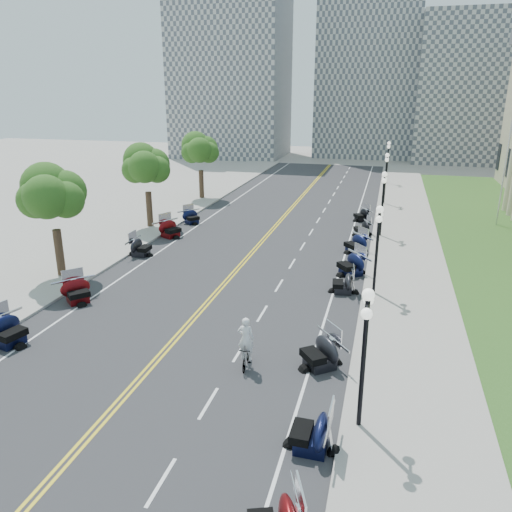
% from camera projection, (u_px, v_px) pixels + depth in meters
% --- Properties ---
extents(ground, '(160.00, 160.00, 0.00)m').
position_uv_depth(ground, '(204.00, 307.00, 26.37)').
color(ground, gray).
extents(road, '(16.00, 90.00, 0.01)m').
position_uv_depth(road, '(253.00, 251.00, 35.54)').
color(road, '#333335').
rests_on(road, ground).
extents(centerline_yellow_a, '(0.12, 90.00, 0.00)m').
position_uv_depth(centerline_yellow_a, '(252.00, 251.00, 35.56)').
color(centerline_yellow_a, yellow).
rests_on(centerline_yellow_a, road).
extents(centerline_yellow_b, '(0.12, 90.00, 0.00)m').
position_uv_depth(centerline_yellow_b, '(255.00, 251.00, 35.51)').
color(centerline_yellow_b, yellow).
rests_on(centerline_yellow_b, road).
extents(edge_line_north, '(0.12, 90.00, 0.00)m').
position_uv_depth(edge_line_north, '(344.00, 258.00, 33.97)').
color(edge_line_north, white).
rests_on(edge_line_north, road).
extents(edge_line_south, '(0.12, 90.00, 0.00)m').
position_uv_depth(edge_line_south, '(171.00, 244.00, 37.10)').
color(edge_line_south, white).
rests_on(edge_line_south, road).
extents(lane_dash_3, '(0.12, 2.00, 0.00)m').
position_uv_depth(lane_dash_3, '(161.00, 482.00, 14.59)').
color(lane_dash_3, white).
rests_on(lane_dash_3, road).
extents(lane_dash_4, '(0.12, 2.00, 0.00)m').
position_uv_depth(lane_dash_4, '(208.00, 403.00, 18.25)').
color(lane_dash_4, white).
rests_on(lane_dash_4, road).
extents(lane_dash_5, '(0.12, 2.00, 0.00)m').
position_uv_depth(lane_dash_5, '(240.00, 351.00, 21.92)').
color(lane_dash_5, white).
rests_on(lane_dash_5, road).
extents(lane_dash_6, '(0.12, 2.00, 0.00)m').
position_uv_depth(lane_dash_6, '(262.00, 313.00, 25.58)').
color(lane_dash_6, white).
rests_on(lane_dash_6, road).
extents(lane_dash_7, '(0.12, 2.00, 0.00)m').
position_uv_depth(lane_dash_7, '(279.00, 285.00, 29.25)').
color(lane_dash_7, white).
rests_on(lane_dash_7, road).
extents(lane_dash_8, '(0.12, 2.00, 0.00)m').
position_uv_depth(lane_dash_8, '(292.00, 264.00, 32.92)').
color(lane_dash_8, white).
rests_on(lane_dash_8, road).
extents(lane_dash_9, '(0.12, 2.00, 0.00)m').
position_uv_depth(lane_dash_9, '(303.00, 246.00, 36.58)').
color(lane_dash_9, white).
rests_on(lane_dash_9, road).
extents(lane_dash_10, '(0.12, 2.00, 0.00)m').
position_uv_depth(lane_dash_10, '(311.00, 232.00, 40.25)').
color(lane_dash_10, white).
rests_on(lane_dash_10, road).
extents(lane_dash_11, '(0.12, 2.00, 0.00)m').
position_uv_depth(lane_dash_11, '(318.00, 220.00, 43.92)').
color(lane_dash_11, white).
rests_on(lane_dash_11, road).
extents(lane_dash_12, '(0.12, 2.00, 0.00)m').
position_uv_depth(lane_dash_12, '(324.00, 210.00, 47.58)').
color(lane_dash_12, white).
rests_on(lane_dash_12, road).
extents(lane_dash_13, '(0.12, 2.00, 0.00)m').
position_uv_depth(lane_dash_13, '(329.00, 202.00, 51.25)').
color(lane_dash_13, white).
rests_on(lane_dash_13, road).
extents(lane_dash_14, '(0.12, 2.00, 0.00)m').
position_uv_depth(lane_dash_14, '(334.00, 194.00, 54.92)').
color(lane_dash_14, white).
rests_on(lane_dash_14, road).
extents(lane_dash_15, '(0.12, 2.00, 0.00)m').
position_uv_depth(lane_dash_15, '(338.00, 188.00, 58.58)').
color(lane_dash_15, white).
rests_on(lane_dash_15, road).
extents(lane_dash_16, '(0.12, 2.00, 0.00)m').
position_uv_depth(lane_dash_16, '(341.00, 182.00, 62.25)').
color(lane_dash_16, white).
rests_on(lane_dash_16, road).
extents(lane_dash_17, '(0.12, 2.00, 0.00)m').
position_uv_depth(lane_dash_17, '(344.00, 177.00, 65.91)').
color(lane_dash_17, white).
rests_on(lane_dash_17, road).
extents(lane_dash_18, '(0.12, 2.00, 0.00)m').
position_uv_depth(lane_dash_18, '(347.00, 172.00, 69.58)').
color(lane_dash_18, white).
rests_on(lane_dash_18, road).
extents(lane_dash_19, '(0.12, 2.00, 0.00)m').
position_uv_depth(lane_dash_19, '(349.00, 168.00, 73.25)').
color(lane_dash_19, white).
rests_on(lane_dash_19, road).
extents(sidewalk_north, '(5.00, 90.00, 0.15)m').
position_uv_depth(sidewalk_north, '(406.00, 263.00, 32.94)').
color(sidewalk_north, '#9E9991').
rests_on(sidewalk_north, ground).
extents(sidewalk_south, '(5.00, 90.00, 0.15)m').
position_uv_depth(sidewalk_south, '(121.00, 239.00, 38.09)').
color(sidewalk_south, '#9E9991').
rests_on(sidewalk_south, ground).
extents(lawn, '(9.00, 60.00, 0.10)m').
position_uv_depth(lawn, '(498.00, 238.00, 38.57)').
color(lawn, '#356023').
rests_on(lawn, ground).
extents(distant_block_a, '(18.00, 14.00, 26.00)m').
position_uv_depth(distant_block_a, '(231.00, 77.00, 83.50)').
color(distant_block_a, gray).
rests_on(distant_block_a, ground).
extents(distant_block_b, '(16.00, 12.00, 30.00)m').
position_uv_depth(distant_block_b, '(368.00, 64.00, 82.98)').
color(distant_block_b, gray).
rests_on(distant_block_b, ground).
extents(distant_block_c, '(20.00, 14.00, 22.00)m').
position_uv_depth(distant_block_c, '(484.00, 89.00, 77.08)').
color(distant_block_c, gray).
rests_on(distant_block_c, ground).
extents(street_lamp_1, '(0.50, 1.20, 4.90)m').
position_uv_depth(street_lamp_1, '(363.00, 360.00, 16.11)').
color(street_lamp_1, black).
rests_on(street_lamp_1, sidewalk_north).
extents(street_lamp_2, '(0.50, 1.20, 4.90)m').
position_uv_depth(street_lamp_2, '(377.00, 251.00, 27.11)').
color(street_lamp_2, black).
rests_on(street_lamp_2, sidewalk_north).
extents(street_lamp_3, '(0.50, 1.20, 4.90)m').
position_uv_depth(street_lamp_3, '(382.00, 204.00, 38.11)').
color(street_lamp_3, black).
rests_on(street_lamp_3, sidewalk_north).
extents(street_lamp_4, '(0.50, 1.20, 4.90)m').
position_uv_depth(street_lamp_4, '(385.00, 179.00, 49.11)').
color(street_lamp_4, black).
rests_on(street_lamp_4, sidewalk_north).
extents(street_lamp_5, '(0.50, 1.20, 4.90)m').
position_uv_depth(street_lamp_5, '(387.00, 163.00, 60.11)').
color(street_lamp_5, black).
rests_on(street_lamp_5, sidewalk_north).
extents(flagpole, '(1.10, 0.20, 10.00)m').
position_uv_depth(flagpole, '(505.00, 166.00, 40.55)').
color(flagpole, silver).
rests_on(flagpole, ground).
extents(tree_2, '(4.80, 4.80, 9.20)m').
position_uv_depth(tree_2, '(53.00, 201.00, 29.15)').
color(tree_2, '#235619').
rests_on(tree_2, sidewalk_south).
extents(tree_3, '(4.80, 4.80, 9.20)m').
position_uv_depth(tree_3, '(147.00, 170.00, 40.15)').
color(tree_3, '#235619').
rests_on(tree_3, sidewalk_south).
extents(tree_4, '(4.80, 4.80, 9.20)m').
position_uv_depth(tree_4, '(200.00, 153.00, 51.15)').
color(tree_4, '#235619').
rests_on(tree_4, sidewalk_south).
extents(motorcycle_n_3, '(2.05, 2.05, 1.41)m').
position_uv_depth(motorcycle_n_3, '(311.00, 430.00, 15.72)').
color(motorcycle_n_3, black).
rests_on(motorcycle_n_3, road).
extents(motorcycle_n_4, '(2.96, 2.96, 1.47)m').
position_uv_depth(motorcycle_n_4, '(320.00, 351.00, 20.43)').
color(motorcycle_n_4, black).
rests_on(motorcycle_n_4, road).
extents(motorcycle_n_6, '(2.06, 2.06, 1.30)m').
position_uv_depth(motorcycle_n_6, '(343.00, 282.00, 28.04)').
color(motorcycle_n_6, black).
rests_on(motorcycle_n_6, road).
extents(motorcycle_n_7, '(3.05, 3.05, 1.52)m').
position_uv_depth(motorcycle_n_7, '(351.00, 263.00, 30.72)').
color(motorcycle_n_7, black).
rests_on(motorcycle_n_7, road).
extents(motorcycle_n_8, '(2.89, 2.89, 1.43)m').
position_uv_depth(motorcycle_n_8, '(356.00, 243.00, 35.01)').
color(motorcycle_n_8, black).
rests_on(motorcycle_n_8, road).
extents(motorcycle_n_9, '(2.36, 2.36, 1.27)m').
position_uv_depth(motorcycle_n_9, '(362.00, 228.00, 39.20)').
color(motorcycle_n_9, black).
rests_on(motorcycle_n_9, road).
extents(motorcycle_n_10, '(2.43, 2.43, 1.24)m').
position_uv_depth(motorcycle_n_10, '(362.00, 214.00, 43.48)').
color(motorcycle_n_10, black).
rests_on(motorcycle_n_10, road).
extents(motorcycle_s_4, '(2.60, 2.60, 1.49)m').
position_uv_depth(motorcycle_s_4, '(7.00, 329.00, 22.26)').
color(motorcycle_s_4, black).
rests_on(motorcycle_s_4, road).
extents(motorcycle_s_5, '(2.83, 2.83, 1.40)m').
position_uv_depth(motorcycle_s_5, '(77.00, 290.00, 26.77)').
color(motorcycle_s_5, '#590A0C').
rests_on(motorcycle_s_5, road).
extents(motorcycle_s_7, '(1.97, 1.97, 1.37)m').
position_uv_depth(motorcycle_s_7, '(140.00, 246.00, 34.33)').
color(motorcycle_s_7, black).
rests_on(motorcycle_s_7, road).
extents(motorcycle_s_8, '(2.87, 2.87, 1.49)m').
position_uv_depth(motorcycle_s_8, '(170.00, 228.00, 38.66)').
color(motorcycle_s_8, '#590A0C').
rests_on(motorcycle_s_8, road).
extents(motorcycle_s_9, '(2.60, 2.60, 1.29)m').
position_uv_depth(motorcycle_s_9, '(191.00, 216.00, 42.70)').
color(motorcycle_s_9, black).
rests_on(motorcycle_s_9, road).
extents(bicycle, '(0.65, 1.68, 0.98)m').
position_uv_depth(bicycle, '(246.00, 356.00, 20.54)').
color(bicycle, '#A51414').
rests_on(bicycle, road).
extents(cyclist_rider, '(0.68, 0.45, 1.88)m').
position_uv_depth(cyclist_rider, '(246.00, 325.00, 20.09)').
color(cyclist_rider, white).
rests_on(cyclist_rider, bicycle).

